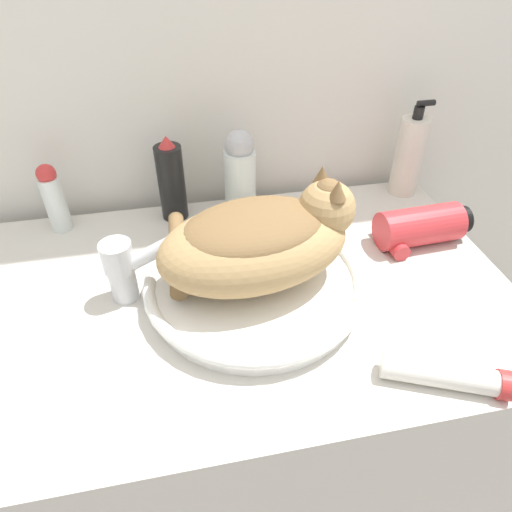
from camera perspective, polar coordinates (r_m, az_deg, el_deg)
name	(u,v)px	position (r m, az deg, el deg)	size (l,w,h in m)	color
vanity_counter	(235,424)	(1.10, -2.65, -20.21)	(0.97, 0.59, 0.81)	beige
sink_basin	(254,283)	(0.76, -0.21, -3.42)	(0.36, 0.36, 0.04)	white
cat	(260,238)	(0.71, 0.46, 2.25)	(0.33, 0.29, 0.16)	tan
faucet	(127,266)	(0.75, -15.87, -1.24)	(0.13, 0.05, 0.13)	silver
hairspray_can_black	(171,181)	(0.93, -10.54, 9.18)	(0.05, 0.05, 0.18)	black
soap_pump_bottle	(409,156)	(1.05, 18.56, 11.80)	(0.06, 0.06, 0.21)	silver
lotion_bottle_white	(240,172)	(0.94, -2.02, 10.44)	(0.06, 0.06, 0.18)	silver
deodorant_stick	(54,198)	(0.96, -23.96, 6.65)	(0.04, 0.04, 0.14)	silver
cream_tube	(447,376)	(0.69, 22.73, -13.63)	(0.17, 0.10, 0.04)	silver
hair_dryer	(419,227)	(0.92, 19.65, 3.43)	(0.18, 0.10, 0.07)	#C63338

